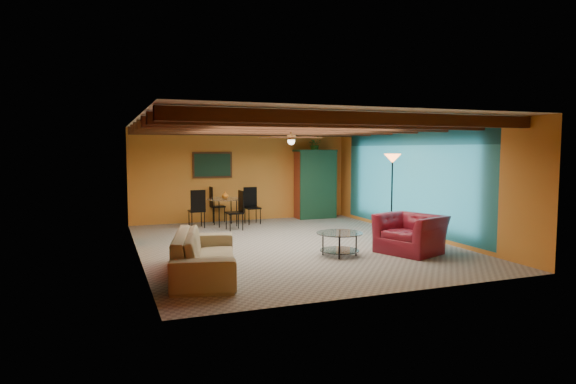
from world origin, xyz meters
name	(u,v)px	position (x,y,z in m)	size (l,w,h in m)	color
room	(289,138)	(0.00, 0.11, 2.36)	(6.52, 8.01, 2.71)	gray
sofa	(205,254)	(-2.31, -2.00, 0.36)	(2.49, 0.97, 0.73)	#8C7C5A
armchair	(411,234)	(1.95, -1.69, 0.39)	(1.20, 1.05, 0.78)	maroon
coffee_table	(339,244)	(0.48, -1.41, 0.24)	(0.92, 0.92, 0.47)	white
dining_table	(225,207)	(-0.74, 3.13, 0.52)	(2.00, 2.00, 1.04)	white
armoire	(315,185)	(2.20, 3.70, 1.01)	(1.16, 0.57, 2.03)	brown
floor_lamp	(392,195)	(2.65, 0.11, 1.00)	(0.41, 0.41, 2.01)	black
ceiling_fan	(291,137)	(0.00, 0.00, 2.36)	(1.50, 1.50, 0.44)	#472614
painting	(213,165)	(-0.90, 3.96, 1.65)	(1.05, 0.03, 0.65)	black
potted_plant	(315,144)	(2.20, 3.70, 2.25)	(0.41, 0.35, 0.45)	#26661E
vase	(225,185)	(-0.74, 3.13, 1.14)	(0.19, 0.19, 0.20)	orange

